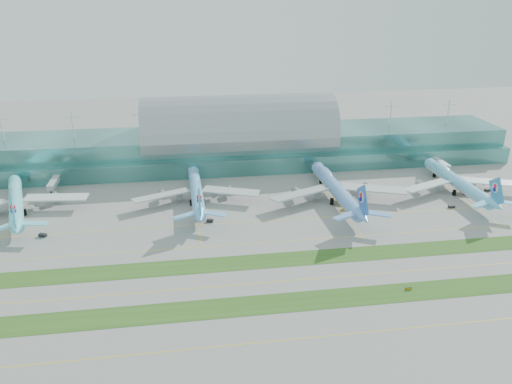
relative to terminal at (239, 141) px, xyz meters
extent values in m
plane|color=gray|center=(-0.01, -128.79, -14.23)|extent=(700.00, 700.00, 0.00)
cube|color=#3D7A75|center=(-0.01, 1.21, -4.23)|extent=(340.00, 42.00, 20.00)
cube|color=#3D7A75|center=(-0.01, -22.79, -9.23)|extent=(340.00, 8.00, 10.00)
ellipsoid|color=#9EA5A8|center=(-0.01, 1.21, 5.77)|extent=(340.00, 46.20, 16.17)
cylinder|color=white|center=(-0.01, 1.21, 13.77)|extent=(0.80, 0.80, 16.00)
cube|color=#B2B7B7|center=(-106.01, -33.79, -8.73)|extent=(3.50, 22.00, 3.00)
cylinder|color=black|center=(-106.01, -43.79, -12.23)|extent=(1.00, 1.00, 4.00)
cube|color=#B2B7B7|center=(-31.01, -33.79, -8.73)|extent=(3.50, 22.00, 3.00)
cylinder|color=black|center=(-31.01, -43.79, -12.23)|extent=(1.00, 1.00, 4.00)
cube|color=#B2B7B7|center=(43.99, -33.79, -8.73)|extent=(3.50, 22.00, 3.00)
cylinder|color=black|center=(43.99, -43.79, -12.23)|extent=(1.00, 1.00, 4.00)
cube|color=#B2B7B7|center=(118.99, -33.79, -8.73)|extent=(3.50, 22.00, 3.00)
cylinder|color=black|center=(118.99, -43.79, -12.23)|extent=(1.00, 1.00, 4.00)
cube|color=#2D591E|center=(-0.01, -156.79, -14.19)|extent=(420.00, 12.00, 0.08)
cube|color=#2D591E|center=(-0.01, -126.79, -14.19)|extent=(420.00, 12.00, 0.08)
cube|color=yellow|center=(-0.01, -176.79, -14.22)|extent=(420.00, 0.35, 0.01)
cube|color=yellow|center=(-0.01, -142.79, -14.22)|extent=(420.00, 0.35, 0.01)
cube|color=yellow|center=(-0.01, -110.79, -14.22)|extent=(420.00, 0.35, 0.01)
cube|color=yellow|center=(-0.01, -88.79, -14.22)|extent=(420.00, 0.35, 0.01)
cylinder|color=#6EE2F4|center=(-118.13, -61.96, -7.92)|extent=(24.29, 63.29, 6.41)
ellipsoid|color=#6EE2F4|center=(-123.21, -44.75, -6.16)|extent=(11.36, 20.41, 4.57)
cone|color=#6EE2F4|center=(-127.91, -28.85, -7.92)|extent=(7.61, 6.77, 6.41)
cone|color=#6EE2F4|center=(-107.89, -96.67, -6.68)|extent=(8.47, 10.65, 6.09)
cube|color=silver|center=(-99.70, -58.68, -8.33)|extent=(31.62, 10.75, 1.26)
cylinder|color=gray|center=(-105.74, -54.64, -10.51)|extent=(4.98, 6.45, 3.52)
cube|color=#2EB2CC|center=(-108.47, -94.69, -0.17)|extent=(4.44, 13.21, 14.90)
cylinder|color=silver|center=(-108.77, -93.69, 1.38)|extent=(2.30, 5.02, 4.96)
cylinder|color=black|center=(-125.03, -38.60, -12.68)|extent=(1.86, 1.86, 3.10)
cylinder|color=black|center=(-119.94, -66.81, -12.68)|extent=(1.86, 1.86, 3.10)
cylinder|color=black|center=(-113.99, -65.05, -12.68)|extent=(1.86, 1.86, 3.10)
cylinder|color=#70BAF8|center=(-29.42, -60.82, -8.19)|extent=(7.11, 61.49, 6.14)
ellipsoid|color=#70BAF8|center=(-29.69, -43.63, -6.50)|extent=(6.13, 18.76, 4.37)
cone|color=#70BAF8|center=(-29.94, -27.75, -8.19)|extent=(6.22, 5.05, 6.14)
cone|color=#70BAF8|center=(-28.87, -95.47, -7.00)|extent=(5.97, 9.00, 5.83)
cube|color=silver|center=(-47.21, -63.08, -8.58)|extent=(30.27, 18.43, 1.21)
cylinder|color=gray|center=(-42.84, -57.66, -10.66)|extent=(3.45, 5.50, 3.37)
cube|color=silver|center=(-11.56, -62.52, -8.58)|extent=(30.40, 17.65, 1.21)
cylinder|color=gray|center=(-16.10, -57.24, -10.66)|extent=(3.45, 5.50, 3.37)
cube|color=#2BA5C1|center=(-28.90, -93.49, -0.76)|extent=(0.80, 13.02, 14.28)
cylinder|color=silver|center=(-28.91, -92.50, 0.73)|extent=(0.97, 4.77, 4.75)
cylinder|color=black|center=(-29.79, -37.49, -12.74)|extent=(1.78, 1.78, 2.97)
cylinder|color=black|center=(-32.32, -64.83, -12.74)|extent=(1.78, 1.78, 2.97)
cylinder|color=black|center=(-26.38, -64.73, -12.74)|extent=(1.78, 1.78, 2.97)
cylinder|color=#6AA1EB|center=(42.73, -69.96, -7.47)|extent=(8.54, 68.80, 6.87)
ellipsoid|color=#6AA1EB|center=(42.26, -50.75, -5.58)|extent=(7.03, 21.03, 4.89)
cone|color=#6AA1EB|center=(41.82, -32.99, -7.47)|extent=(7.00, 5.70, 6.87)
cone|color=#6AA1EB|center=(43.68, -108.71, -6.14)|extent=(6.76, 10.12, 6.52)
cube|color=silver|center=(22.86, -72.67, -7.91)|extent=(33.80, 20.85, 1.35)
cylinder|color=gray|center=(27.69, -66.57, -10.24)|extent=(3.91, 6.18, 3.77)
cube|color=silver|center=(62.71, -71.69, -7.91)|extent=(34.03, 19.49, 1.35)
cylinder|color=gray|center=(57.58, -65.83, -10.24)|extent=(3.91, 6.18, 3.77)
cube|color=blue|center=(43.62, -106.50, 0.83)|extent=(1.02, 14.57, 15.96)
cylinder|color=silver|center=(43.60, -105.39, 2.49)|extent=(1.13, 5.34, 5.32)
cylinder|color=black|center=(42.09, -43.88, -12.57)|extent=(1.99, 1.99, 3.32)
cylinder|color=black|center=(39.52, -74.47, -12.57)|extent=(1.99, 1.99, 3.32)
cylinder|color=black|center=(46.16, -74.31, -12.57)|extent=(1.99, 1.99, 3.32)
cylinder|color=#6DC9F0|center=(111.45, -68.14, -7.99)|extent=(6.89, 63.42, 6.34)
ellipsoid|color=#6DC9F0|center=(111.30, -50.40, -6.25)|extent=(6.19, 19.31, 4.51)
cone|color=#6DC9F0|center=(111.16, -34.00, -7.99)|extent=(6.38, 5.17, 6.34)
cone|color=#6DC9F0|center=(111.77, -103.91, -6.77)|extent=(6.10, 9.25, 6.02)
cube|color=white|center=(93.08, -70.34, -8.40)|extent=(31.27, 18.84, 1.25)
cylinder|color=#919499|center=(97.63, -64.78, -10.55)|extent=(3.52, 5.65, 3.47)
cube|color=white|center=(129.87, -70.02, -8.40)|extent=(31.35, 18.40, 1.25)
cylinder|color=#919499|center=(125.22, -64.54, -10.55)|extent=(3.52, 5.65, 3.47)
cube|color=#2C8AC7|center=(111.75, -101.86, -0.33)|extent=(0.73, 13.44, 14.73)
cylinder|color=silver|center=(111.74, -100.84, 1.21)|extent=(0.96, 4.91, 4.91)
cylinder|color=black|center=(111.25, -44.06, -12.69)|extent=(1.84, 1.84, 3.07)
cylinder|color=black|center=(108.42, -72.25, -12.69)|extent=(1.84, 1.84, 3.07)
cylinder|color=black|center=(114.56, -72.20, -12.69)|extent=(1.84, 1.84, 3.07)
cube|color=#D2C50C|center=(-117.82, -78.46, -13.50)|extent=(3.32, 1.97, 1.45)
cube|color=black|center=(-99.51, -90.68, -13.50)|extent=(3.78, 2.67, 1.45)
cube|color=black|center=(-28.25, -83.37, -13.42)|extent=(3.69, 2.03, 1.62)
cube|color=black|center=(-24.13, -86.31, -13.54)|extent=(3.48, 2.65, 1.38)
cube|color=#CA6E0B|center=(45.01, -82.02, -13.32)|extent=(4.06, 2.35, 1.81)
cube|color=black|center=(50.30, -76.28, -13.42)|extent=(4.05, 2.00, 1.62)
cube|color=black|center=(98.70, -87.52, -13.56)|extent=(3.42, 2.27, 1.32)
cube|color=black|center=(129.91, -69.25, -13.56)|extent=(3.44, 2.19, 1.32)
cube|color=black|center=(44.98, -155.48, -13.73)|extent=(2.35, 0.26, 0.99)
cube|color=orange|center=(44.98, -155.64, -13.73)|extent=(1.99, 0.07, 0.72)
cylinder|color=black|center=(44.17, -155.47, -14.00)|extent=(0.11, 0.11, 0.45)
cylinder|color=black|center=(45.79, -155.49, -14.00)|extent=(0.11, 0.11, 0.45)
camera|label=1|loc=(-33.85, -302.76, 88.82)|focal=35.00mm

